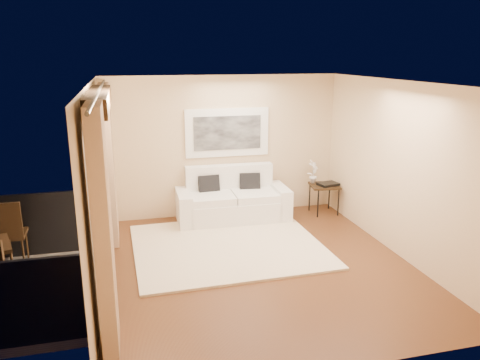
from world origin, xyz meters
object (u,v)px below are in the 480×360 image
object	(u,v)px
sofa	(232,201)
balcony_chair_far	(8,229)
side_table	(324,188)
orchid	(313,172)

from	to	relation	value
sofa	balcony_chair_far	distance (m)	3.87
sofa	side_table	distance (m)	1.86
sofa	side_table	size ratio (longest dim) A/B	3.46
side_table	orchid	distance (m)	0.38
side_table	orchid	xyz separation A→B (m)	(-0.18, 0.17, 0.29)
sofa	orchid	distance (m)	1.74
balcony_chair_far	side_table	bearing A→B (deg)	-170.16
sofa	balcony_chair_far	world-z (taller)	balcony_chair_far
orchid	sofa	bearing A→B (deg)	-177.40
sofa	orchid	size ratio (longest dim) A/B	4.47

